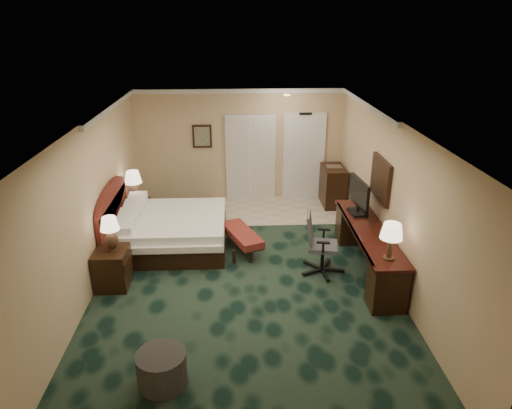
{
  "coord_description": "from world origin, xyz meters",
  "views": [
    {
      "loc": [
        -0.13,
        -6.96,
        4.23
      ],
      "look_at": [
        0.23,
        0.6,
        1.1
      ],
      "focal_mm": 32.0,
      "sensor_mm": 36.0,
      "label": 1
    }
  ],
  "objects_px": {
    "bed_bench": "(242,241)",
    "tv": "(359,197)",
    "lamp_far": "(134,187)",
    "desk_chair": "(323,244)",
    "ottoman": "(162,369)",
    "desk": "(367,250)",
    "nightstand_far": "(138,214)",
    "nightstand_near": "(112,268)",
    "minibar": "(333,186)",
    "bed": "(173,231)",
    "lamp_near": "(111,234)"
  },
  "relations": [
    {
      "from": "bed",
      "to": "nightstand_near",
      "type": "relative_size",
      "value": 3.09
    },
    {
      "from": "nightstand_far",
      "to": "bed_bench",
      "type": "xyz_separation_m",
      "value": [
        2.21,
        -1.17,
        -0.1
      ]
    },
    {
      "from": "lamp_near",
      "to": "desk_chair",
      "type": "distance_m",
      "value": 3.6
    },
    {
      "from": "lamp_near",
      "to": "desk_chair",
      "type": "bearing_deg",
      "value": 3.95
    },
    {
      "from": "bed_bench",
      "to": "tv",
      "type": "relative_size",
      "value": 1.38
    },
    {
      "from": "ottoman",
      "to": "tv",
      "type": "xyz_separation_m",
      "value": [
        3.23,
        3.29,
        0.92
      ]
    },
    {
      "from": "desk",
      "to": "desk_chair",
      "type": "height_order",
      "value": "desk_chair"
    },
    {
      "from": "lamp_far",
      "to": "minibar",
      "type": "bearing_deg",
      "value": 13.73
    },
    {
      "from": "nightstand_far",
      "to": "lamp_near",
      "type": "bearing_deg",
      "value": -88.53
    },
    {
      "from": "nightstand_far",
      "to": "lamp_far",
      "type": "relative_size",
      "value": 0.9
    },
    {
      "from": "bed_bench",
      "to": "nightstand_far",
      "type": "bearing_deg",
      "value": 129.65
    },
    {
      "from": "nightstand_near",
      "to": "lamp_far",
      "type": "relative_size",
      "value": 0.99
    },
    {
      "from": "ottoman",
      "to": "nightstand_far",
      "type": "bearing_deg",
      "value": 104.07
    },
    {
      "from": "bed_bench",
      "to": "desk",
      "type": "bearing_deg",
      "value": -43.88
    },
    {
      "from": "bed_bench",
      "to": "tv",
      "type": "height_order",
      "value": "tv"
    },
    {
      "from": "bed",
      "to": "minibar",
      "type": "distance_m",
      "value": 4.11
    },
    {
      "from": "tv",
      "to": "minibar",
      "type": "bearing_deg",
      "value": 82.8
    },
    {
      "from": "ottoman",
      "to": "minibar",
      "type": "bearing_deg",
      "value": 60.08
    },
    {
      "from": "bed_bench",
      "to": "minibar",
      "type": "distance_m",
      "value": 3.17
    },
    {
      "from": "desk",
      "to": "minibar",
      "type": "xyz_separation_m",
      "value": [
        0.02,
        3.11,
        0.07
      ]
    },
    {
      "from": "ottoman",
      "to": "minibar",
      "type": "xyz_separation_m",
      "value": [
        3.28,
        5.7,
        0.25
      ]
    },
    {
      "from": "ottoman",
      "to": "lamp_near",
      "type": "bearing_deg",
      "value": 115.28
    },
    {
      "from": "bed",
      "to": "tv",
      "type": "height_order",
      "value": "tv"
    },
    {
      "from": "nightstand_near",
      "to": "tv",
      "type": "xyz_separation_m",
      "value": [
        4.36,
        1.0,
        0.81
      ]
    },
    {
      "from": "bed",
      "to": "bed_bench",
      "type": "relative_size",
      "value": 1.71
    },
    {
      "from": "tv",
      "to": "desk_chair",
      "type": "distance_m",
      "value": 1.2
    },
    {
      "from": "bed_bench",
      "to": "minibar",
      "type": "xyz_separation_m",
      "value": [
        2.23,
        2.24,
        0.27
      ]
    },
    {
      "from": "nightstand_near",
      "to": "ottoman",
      "type": "xyz_separation_m",
      "value": [
        1.14,
        -2.29,
        -0.11
      ]
    },
    {
      "from": "bed_bench",
      "to": "minibar",
      "type": "bearing_deg",
      "value": 22.77
    },
    {
      "from": "lamp_far",
      "to": "bed_bench",
      "type": "xyz_separation_m",
      "value": [
        2.23,
        -1.15,
        -0.74
      ]
    },
    {
      "from": "bed",
      "to": "lamp_near",
      "type": "relative_size",
      "value": 3.52
    },
    {
      "from": "nightstand_far",
      "to": "minibar",
      "type": "distance_m",
      "value": 4.57
    },
    {
      "from": "lamp_near",
      "to": "lamp_far",
      "type": "relative_size",
      "value": 0.87
    },
    {
      "from": "bed_bench",
      "to": "lamp_near",
      "type": "bearing_deg",
      "value": -174.88
    },
    {
      "from": "bed",
      "to": "ottoman",
      "type": "bearing_deg",
      "value": -85.4
    },
    {
      "from": "bed_bench",
      "to": "desk",
      "type": "relative_size",
      "value": 0.43
    },
    {
      "from": "desk_chair",
      "to": "minibar",
      "type": "xyz_separation_m",
      "value": [
        0.82,
        3.12,
        -0.08
      ]
    },
    {
      "from": "tv",
      "to": "ottoman",
      "type": "bearing_deg",
      "value": -140.43
    },
    {
      "from": "desk",
      "to": "tv",
      "type": "bearing_deg",
      "value": 92.45
    },
    {
      "from": "lamp_far",
      "to": "bed_bench",
      "type": "height_order",
      "value": "lamp_far"
    },
    {
      "from": "minibar",
      "to": "nightstand_far",
      "type": "bearing_deg",
      "value": -166.47
    },
    {
      "from": "bed_bench",
      "to": "nightstand_near",
      "type": "bearing_deg",
      "value": -174.4
    },
    {
      "from": "bed_bench",
      "to": "desk_chair",
      "type": "height_order",
      "value": "desk_chair"
    },
    {
      "from": "lamp_far",
      "to": "desk_chair",
      "type": "distance_m",
      "value": 4.19
    },
    {
      "from": "ottoman",
      "to": "desk",
      "type": "xyz_separation_m",
      "value": [
        3.26,
        2.59,
        0.18
      ]
    },
    {
      "from": "nightstand_near",
      "to": "tv",
      "type": "bearing_deg",
      "value": 12.87
    },
    {
      "from": "bed",
      "to": "lamp_near",
      "type": "bearing_deg",
      "value": -120.72
    },
    {
      "from": "lamp_far",
      "to": "minibar",
      "type": "height_order",
      "value": "lamp_far"
    },
    {
      "from": "desk_chair",
      "to": "nightstand_near",
      "type": "bearing_deg",
      "value": -163.72
    },
    {
      "from": "bed",
      "to": "tv",
      "type": "distance_m",
      "value": 3.64
    }
  ]
}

